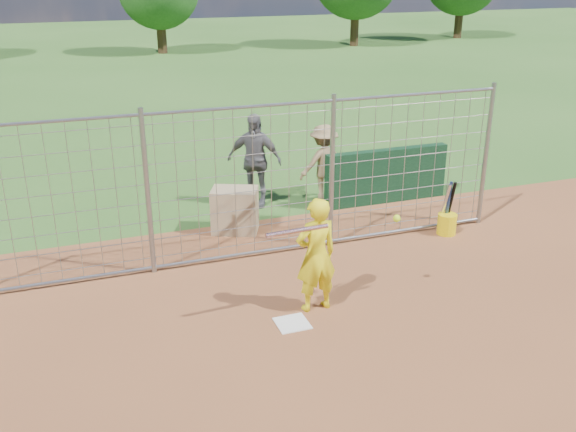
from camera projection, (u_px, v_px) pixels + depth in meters
name	position (u px, v px, depth m)	size (l,w,h in m)	color
ground	(287.00, 317.00, 8.78)	(100.00, 100.00, 0.00)	#2D591E
home_plate	(292.00, 323.00, 8.60)	(0.43, 0.43, 0.02)	silver
dugout_wall	(386.00, 176.00, 12.80)	(2.60, 0.20, 1.10)	#11381E
batter	(316.00, 255.00, 8.69)	(0.60, 0.39, 1.65)	yellow
bystander_b	(254.00, 160.00, 12.51)	(1.09, 0.45, 1.85)	#58585D
bystander_c	(323.00, 163.00, 12.80)	(1.01, 0.58, 1.57)	olive
equipment_bin	(235.00, 210.00, 11.44)	(0.80, 0.55, 0.80)	tan
equipment_in_play	(322.00, 228.00, 8.31)	(1.96, 0.17, 0.14)	silver
bucket_with_bats	(447.00, 221.00, 11.38)	(0.34, 0.37, 0.98)	yellow
backstop_fence	(244.00, 185.00, 10.07)	(9.08, 0.08, 2.60)	gray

